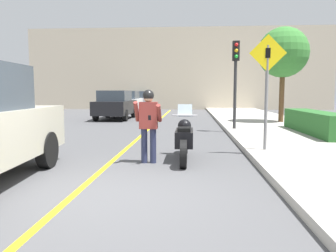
{
  "coord_description": "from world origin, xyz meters",
  "views": [
    {
      "loc": [
        1.2,
        -4.83,
        1.59
      ],
      "look_at": [
        0.66,
        2.95,
        0.78
      ],
      "focal_mm": 35.0,
      "sensor_mm": 36.0,
      "label": 1
    }
  ],
  "objects_px": {
    "traffic_light": "(236,68)",
    "parked_car_black": "(115,105)",
    "parked_car_silver": "(141,100)",
    "parked_car_white": "(127,102)",
    "crossing_sign": "(267,81)",
    "person_biker": "(148,119)",
    "motorcycle": "(184,139)",
    "street_tree": "(283,53)"
  },
  "relations": [
    {
      "from": "person_biker",
      "to": "traffic_light",
      "type": "bearing_deg",
      "value": 65.48
    },
    {
      "from": "crossing_sign",
      "to": "traffic_light",
      "type": "height_order",
      "value": "traffic_light"
    },
    {
      "from": "motorcycle",
      "to": "street_tree",
      "type": "distance_m",
      "value": 10.18
    },
    {
      "from": "person_biker",
      "to": "parked_car_black",
      "type": "bearing_deg",
      "value": 106.46
    },
    {
      "from": "street_tree",
      "to": "traffic_light",
      "type": "bearing_deg",
      "value": -130.03
    },
    {
      "from": "person_biker",
      "to": "crossing_sign",
      "type": "xyz_separation_m",
      "value": [
        2.81,
        1.08,
        0.86
      ]
    },
    {
      "from": "traffic_light",
      "to": "parked_car_black",
      "type": "bearing_deg",
      "value": 136.18
    },
    {
      "from": "crossing_sign",
      "to": "parked_car_white",
      "type": "bearing_deg",
      "value": 111.93
    },
    {
      "from": "traffic_light",
      "to": "parked_car_silver",
      "type": "distance_m",
      "value": 18.82
    },
    {
      "from": "traffic_light",
      "to": "parked_car_black",
      "type": "height_order",
      "value": "traffic_light"
    },
    {
      "from": "street_tree",
      "to": "parked_car_white",
      "type": "xyz_separation_m",
      "value": [
        -9.29,
        8.9,
        -2.6
      ]
    },
    {
      "from": "motorcycle",
      "to": "crossing_sign",
      "type": "xyz_separation_m",
      "value": [
        2.02,
        0.69,
        1.36
      ]
    },
    {
      "from": "parked_car_white",
      "to": "crossing_sign",
      "type": "bearing_deg",
      "value": -68.07
    },
    {
      "from": "traffic_light",
      "to": "parked_car_white",
      "type": "xyz_separation_m",
      "value": [
        -6.64,
        12.05,
        -1.68
      ]
    },
    {
      "from": "street_tree",
      "to": "parked_car_white",
      "type": "bearing_deg",
      "value": 136.24
    },
    {
      "from": "motorcycle",
      "to": "parked_car_white",
      "type": "bearing_deg",
      "value": 105.19
    },
    {
      "from": "motorcycle",
      "to": "crossing_sign",
      "type": "bearing_deg",
      "value": 18.87
    },
    {
      "from": "crossing_sign",
      "to": "street_tree",
      "type": "distance_m",
      "value": 8.47
    },
    {
      "from": "parked_car_silver",
      "to": "street_tree",
      "type": "bearing_deg",
      "value": -57.76
    },
    {
      "from": "crossing_sign",
      "to": "parked_car_white",
      "type": "xyz_separation_m",
      "value": [
        -6.77,
        16.83,
        -1.0
      ]
    },
    {
      "from": "crossing_sign",
      "to": "parked_car_silver",
      "type": "height_order",
      "value": "crossing_sign"
    },
    {
      "from": "traffic_light",
      "to": "parked_car_white",
      "type": "bearing_deg",
      "value": 118.84
    },
    {
      "from": "person_biker",
      "to": "traffic_light",
      "type": "distance_m",
      "value": 6.62
    },
    {
      "from": "crossing_sign",
      "to": "traffic_light",
      "type": "xyz_separation_m",
      "value": [
        -0.14,
        4.78,
        0.67
      ]
    },
    {
      "from": "crossing_sign",
      "to": "parked_car_silver",
      "type": "distance_m",
      "value": 23.34
    },
    {
      "from": "person_biker",
      "to": "traffic_light",
      "type": "xyz_separation_m",
      "value": [
        2.67,
        5.86,
        1.54
      ]
    },
    {
      "from": "parked_car_silver",
      "to": "traffic_light",
      "type": "bearing_deg",
      "value": -69.85
    },
    {
      "from": "parked_car_black",
      "to": "crossing_sign",
      "type": "bearing_deg",
      "value": -59.52
    },
    {
      "from": "parked_car_black",
      "to": "person_biker",
      "type": "bearing_deg",
      "value": -73.54
    },
    {
      "from": "person_biker",
      "to": "parked_car_silver",
      "type": "height_order",
      "value": "parked_car_silver"
    },
    {
      "from": "street_tree",
      "to": "motorcycle",
      "type": "bearing_deg",
      "value": -117.73
    },
    {
      "from": "traffic_light",
      "to": "motorcycle",
      "type": "bearing_deg",
      "value": -108.99
    },
    {
      "from": "person_biker",
      "to": "traffic_light",
      "type": "relative_size",
      "value": 0.48
    },
    {
      "from": "parked_car_white",
      "to": "traffic_light",
      "type": "bearing_deg",
      "value": -61.16
    },
    {
      "from": "motorcycle",
      "to": "traffic_light",
      "type": "height_order",
      "value": "traffic_light"
    },
    {
      "from": "street_tree",
      "to": "parked_car_white",
      "type": "relative_size",
      "value": 1.08
    },
    {
      "from": "person_biker",
      "to": "street_tree",
      "type": "relative_size",
      "value": 0.36
    },
    {
      "from": "traffic_light",
      "to": "parked_car_silver",
      "type": "relative_size",
      "value": 0.81
    },
    {
      "from": "traffic_light",
      "to": "parked_car_black",
      "type": "relative_size",
      "value": 0.81
    },
    {
      "from": "motorcycle",
      "to": "parked_car_black",
      "type": "height_order",
      "value": "parked_car_black"
    },
    {
      "from": "parked_car_white",
      "to": "parked_car_black",
      "type": "bearing_deg",
      "value": -85.43
    },
    {
      "from": "person_biker",
      "to": "parked_car_white",
      "type": "bearing_deg",
      "value": 102.48
    }
  ]
}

